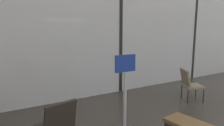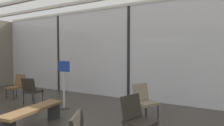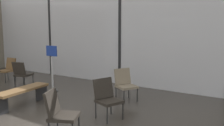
# 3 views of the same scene
# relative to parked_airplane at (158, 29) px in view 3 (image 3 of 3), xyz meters

# --- Properties ---
(glass_curtain_wall) EXTENTS (14.00, 0.08, 3.40)m
(glass_curtain_wall) POSITION_rel_parked_airplane_xyz_m (0.57, -4.82, -0.28)
(glass_curtain_wall) COLOR silver
(glass_curtain_wall) RESTS_ON ground
(window_mullion_0) EXTENTS (0.10, 0.12, 3.40)m
(window_mullion_0) POSITION_rel_parked_airplane_xyz_m (-2.93, -4.82, -0.28)
(window_mullion_0) COLOR black
(window_mullion_0) RESTS_ON ground
(window_mullion_1) EXTENTS (0.10, 0.12, 3.40)m
(window_mullion_1) POSITION_rel_parked_airplane_xyz_m (0.57, -4.82, -0.28)
(window_mullion_1) COLOR black
(window_mullion_1) RESTS_ON ground
(parked_airplane) EXTENTS (11.35, 3.95, 3.95)m
(parked_airplane) POSITION_rel_parked_airplane_xyz_m (0.00, 0.00, 0.00)
(parked_airplane) COLOR #B2BCD6
(parked_airplane) RESTS_ON ground
(lounge_chair_1) EXTENTS (0.69, 0.67, 0.87)m
(lounge_chair_1) POSITION_rel_parked_airplane_xyz_m (1.74, -6.51, -1.48)
(lounge_chair_1) COLOR #7F705B
(lounge_chair_1) RESTS_ON ground
(lounge_chair_2) EXTENTS (0.50, 0.55, 0.87)m
(lounge_chair_2) POSITION_rel_parked_airplane_xyz_m (-3.23, -6.72, -1.48)
(lounge_chair_2) COLOR brown
(lounge_chair_2) RESTS_ON ground
(lounge_chair_5) EXTENTS (0.65, 0.63, 0.87)m
(lounge_chair_5) POSITION_rel_parked_airplane_xyz_m (2.08, -7.90, -1.48)
(lounge_chair_5) COLOR #28231E
(lounge_chair_5) RESTS_ON ground
(lounge_chair_6) EXTENTS (0.68, 0.66, 0.87)m
(lounge_chair_6) POSITION_rel_parked_airplane_xyz_m (1.92, -9.16, -1.48)
(lounge_chair_6) COLOR #28231E
(lounge_chair_6) RESTS_ON ground
(lounge_chair_7) EXTENTS (0.58, 0.61, 0.87)m
(lounge_chair_7) POSITION_rel_parked_airplane_xyz_m (-1.98, -7.05, -1.48)
(lounge_chair_7) COLOR #28231E
(lounge_chair_7) RESTS_ON ground
(waiting_bench) EXTENTS (0.58, 1.69, 0.47)m
(waiting_bench) POSITION_rel_parked_airplane_xyz_m (-0.15, -8.40, -1.61)
(waiting_bench) COLOR brown
(waiting_bench) RESTS_ON ground
(info_sign) EXTENTS (0.44, 0.32, 1.44)m
(info_sign) POSITION_rel_parked_airplane_xyz_m (-0.66, -6.91, -1.30)
(info_sign) COLOR #333333
(info_sign) RESTS_ON ground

